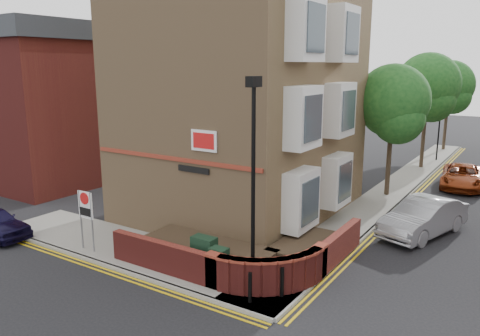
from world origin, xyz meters
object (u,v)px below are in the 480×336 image
Objects in this scene: lamppost at (253,185)px; utility_cabinet_large at (204,254)px; zone_sign at (86,210)px; silver_car_near at (423,217)px.

lamppost reaches higher than utility_cabinet_large.
zone_sign is at bearing -170.31° from utility_cabinet_large.
lamppost is 5.25× the size of utility_cabinet_large.
utility_cabinet_large is 0.55× the size of zone_sign.
utility_cabinet_large is (-1.90, 0.10, -2.62)m from lamppost.
silver_car_near is (3.24, 7.86, -2.60)m from lamppost.
zone_sign is 13.07m from silver_car_near.
lamppost is 6.85m from zone_sign.
lamppost is at bearing -95.18° from silver_car_near.
utility_cabinet_large is 9.31m from silver_car_near.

